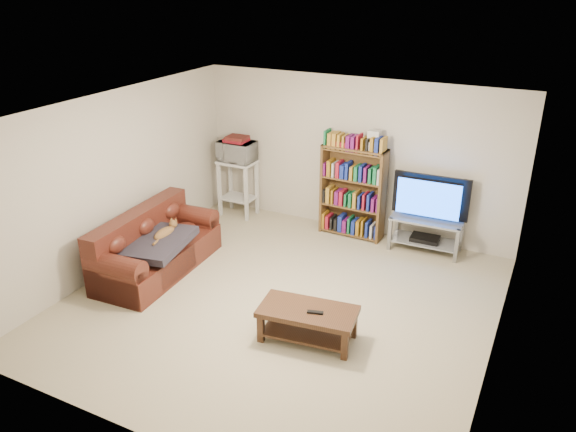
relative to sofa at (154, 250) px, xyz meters
The scene contains 19 objects.
floor 1.97m from the sofa, ahead, with size 5.00×5.00×0.00m, color #C3B791.
ceiling 2.86m from the sofa, ahead, with size 5.00×5.00×0.00m, color white.
wall_back 3.31m from the sofa, 52.32° to the left, with size 5.00×5.00×0.00m, color beige.
wall_front 3.28m from the sofa, 51.83° to the right, with size 5.00×5.00×0.00m, color beige.
wall_left 1.06m from the sofa, behind, with size 5.00×5.00×0.00m, color beige.
wall_right 4.54m from the sofa, ahead, with size 5.00×5.00×0.00m, color beige.
sofa is the anchor object (origin of this frame).
blanket 0.30m from the sofa, 34.21° to the right, with size 0.75×0.97×0.10m, color #29252F.
cat 0.32m from the sofa, 17.11° to the left, with size 0.21×0.53×0.16m, color brown, non-canonical shape.
coffee_table 2.62m from the sofa, 11.49° to the right, with size 1.14×0.67×0.39m.
remote 2.73m from the sofa, 11.80° to the right, with size 0.18×0.05×0.02m, color black.
tv_stand 3.90m from the sofa, 35.06° to the left, with size 1.03×0.49×0.51m.
television 3.94m from the sofa, 35.06° to the left, with size 1.10×0.14×0.63m, color black.
dvd_player 3.90m from the sofa, 35.06° to the left, with size 0.41×0.29×0.06m, color black.
bookshelf 3.07m from the sofa, 48.23° to the left, with size 0.99×0.34×1.42m.
shelf_clutter 3.35m from the sofa, 47.00° to the left, with size 0.72×0.23×0.28m.
microwave_stand 2.20m from the sofa, 88.88° to the left, with size 0.59×0.43×0.95m.
microwave 2.32m from the sofa, 88.88° to the left, with size 0.59×0.40×0.32m, color silver.
game_boxes 2.39m from the sofa, 88.88° to the left, with size 0.35×0.30×0.05m, color maroon.
Camera 1 is at (2.76, -5.32, 3.80)m, focal length 35.00 mm.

